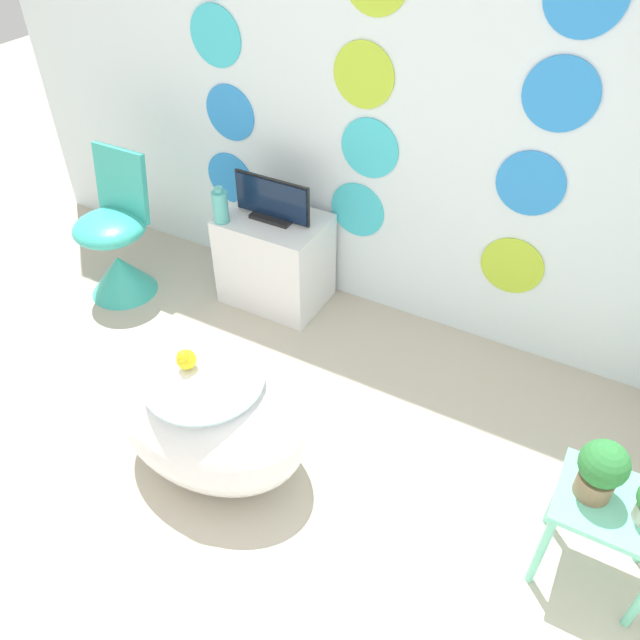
{
  "coord_description": "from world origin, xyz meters",
  "views": [
    {
      "loc": [
        1.22,
        -0.53,
        2.29
      ],
      "look_at": [
        0.35,
        1.04,
        0.79
      ],
      "focal_mm": 35.0,
      "sensor_mm": 36.0,
      "label": 1
    }
  ],
  "objects_px": {
    "tv": "(272,202)",
    "potted_plant_left": "(602,469)",
    "bathtub": "(211,420)",
    "chair": "(117,251)",
    "vase": "(220,206)"
  },
  "relations": [
    {
      "from": "tv",
      "to": "potted_plant_left",
      "type": "xyz_separation_m",
      "value": [
        1.86,
        -0.89,
        -0.07
      ]
    },
    {
      "from": "tv",
      "to": "chair",
      "type": "bearing_deg",
      "value": -155.57
    },
    {
      "from": "bathtub",
      "to": "tv",
      "type": "bearing_deg",
      "value": 109.14
    },
    {
      "from": "bathtub",
      "to": "tv",
      "type": "xyz_separation_m",
      "value": [
        -0.4,
        1.15,
        0.37
      ]
    },
    {
      "from": "vase",
      "to": "potted_plant_left",
      "type": "height_order",
      "value": "vase"
    },
    {
      "from": "bathtub",
      "to": "chair",
      "type": "xyz_separation_m",
      "value": [
        -1.24,
        0.77,
        0.01
      ]
    },
    {
      "from": "bathtub",
      "to": "vase",
      "type": "distance_m",
      "value": 1.23
    },
    {
      "from": "chair",
      "to": "tv",
      "type": "relative_size",
      "value": 1.87
    },
    {
      "from": "bathtub",
      "to": "chair",
      "type": "height_order",
      "value": "chair"
    },
    {
      "from": "tv",
      "to": "potted_plant_left",
      "type": "relative_size",
      "value": 1.85
    },
    {
      "from": "vase",
      "to": "tv",
      "type": "bearing_deg",
      "value": 34.26
    },
    {
      "from": "tv",
      "to": "vase",
      "type": "bearing_deg",
      "value": -145.74
    },
    {
      "from": "bathtub",
      "to": "tv",
      "type": "height_order",
      "value": "tv"
    },
    {
      "from": "chair",
      "to": "potted_plant_left",
      "type": "relative_size",
      "value": 3.47
    },
    {
      "from": "chair",
      "to": "vase",
      "type": "height_order",
      "value": "chair"
    }
  ]
}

